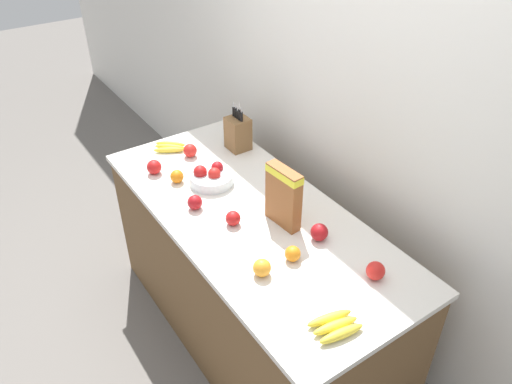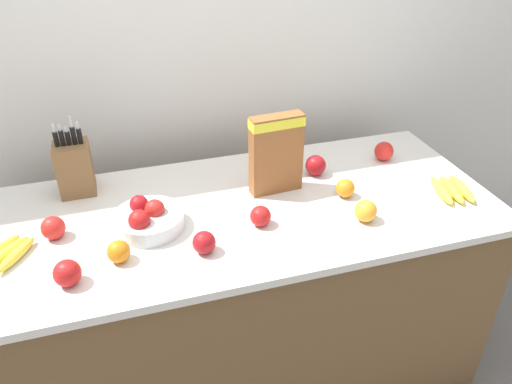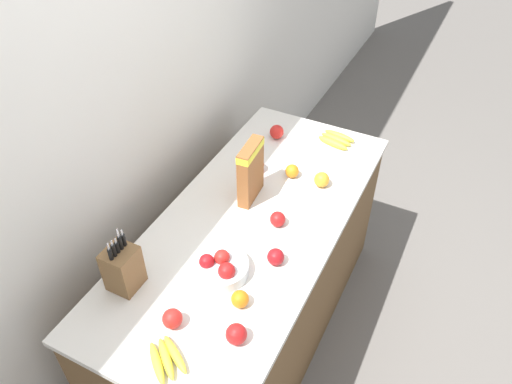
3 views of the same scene
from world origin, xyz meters
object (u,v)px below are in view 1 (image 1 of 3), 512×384
object	(u,v)px
cereal_box	(283,195)
apple_leftmost	(154,167)
apple_near_bananas	(319,232)
apple_rear	(190,151)
orange_back_center	(262,268)
banana_bunch_left	(170,147)
apple_front	(195,202)
fruit_bowl	(211,177)
orange_front_center	(177,176)
knife_block	(238,133)
apple_by_knife_block	(376,271)
orange_front_right	(293,254)
apple_middle	(233,218)
banana_bunch_right	(335,326)

from	to	relation	value
cereal_box	apple_leftmost	size ratio (longest dim) A/B	3.76
apple_near_bananas	apple_rear	bearing A→B (deg)	-171.90
apple_rear	orange_back_center	world-z (taller)	same
banana_bunch_left	apple_near_bananas	xyz separation A→B (m)	(1.14, 0.21, 0.02)
apple_front	apple_rear	xyz separation A→B (m)	(-0.46, 0.22, 0.00)
fruit_bowl	apple_front	world-z (taller)	fruit_bowl
orange_front_center	banana_bunch_left	bearing A→B (deg)	160.32
knife_block	apple_by_knife_block	size ratio (longest dim) A/B	3.80
orange_back_center	orange_front_right	distance (m)	0.16
apple_middle	apple_rear	distance (m)	0.69
apple_middle	apple_near_bananas	world-z (taller)	apple_near_bananas
banana_bunch_left	apple_middle	size ratio (longest dim) A/B	2.79
apple_leftmost	orange_back_center	world-z (taller)	apple_leftmost
cereal_box	banana_bunch_right	world-z (taller)	cereal_box
apple_rear	banana_bunch_left	bearing A→B (deg)	-155.27
apple_leftmost	apple_rear	bearing A→B (deg)	101.05
banana_bunch_right	apple_front	distance (m)	0.98
banana_bunch_right	orange_front_right	distance (m)	0.41
cereal_box	apple_by_knife_block	bearing A→B (deg)	6.49
cereal_box	apple_leftmost	world-z (taller)	cereal_box
banana_bunch_right	apple_by_knife_block	world-z (taller)	apple_by_knife_block
fruit_bowl	apple_front	distance (m)	0.24
apple_by_knife_block	banana_bunch_right	bearing A→B (deg)	-70.87
fruit_bowl	apple_by_knife_block	world-z (taller)	fruit_bowl
apple_leftmost	apple_by_knife_block	bearing A→B (deg)	18.48
banana_bunch_right	apple_leftmost	world-z (taller)	apple_leftmost
cereal_box	apple_rear	distance (m)	0.82
banana_bunch_left	apple_middle	bearing A→B (deg)	-4.52
orange_front_center	apple_front	bearing A→B (deg)	-7.23
orange_back_center	orange_front_center	distance (m)	0.84
banana_bunch_right	apple_rear	bearing A→B (deg)	174.15
fruit_bowl	apple_middle	size ratio (longest dim) A/B	3.28
apple_near_bananas	orange_back_center	bearing A→B (deg)	-83.29
banana_bunch_right	apple_near_bananas	world-z (taller)	apple_near_bananas
fruit_bowl	apple_by_knife_block	xyz separation A→B (m)	(1.02, 0.21, 0.00)
banana_bunch_left	apple_front	distance (m)	0.62
apple_middle	apple_leftmost	distance (m)	0.64
orange_front_center	orange_front_right	distance (m)	0.85
banana_bunch_left	orange_front_center	distance (m)	0.36
banana_bunch_right	orange_front_center	world-z (taller)	orange_front_center
apple_rear	orange_front_right	xyz separation A→B (m)	(1.04, -0.05, -0.00)
apple_front	orange_back_center	size ratio (longest dim) A/B	0.95
knife_block	orange_back_center	size ratio (longest dim) A/B	3.89
apple_front	banana_bunch_left	bearing A→B (deg)	165.59
orange_back_center	orange_front_right	world-z (taller)	orange_back_center
apple_rear	knife_block	bearing A→B (deg)	74.62
apple_middle	orange_back_center	bearing A→B (deg)	-12.60
banana_bunch_right	apple_rear	distance (m)	1.44
knife_block	apple_leftmost	xyz separation A→B (m)	(-0.03, -0.54, -0.06)
apple_by_knife_block	apple_near_bananas	bearing A→B (deg)	-174.30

